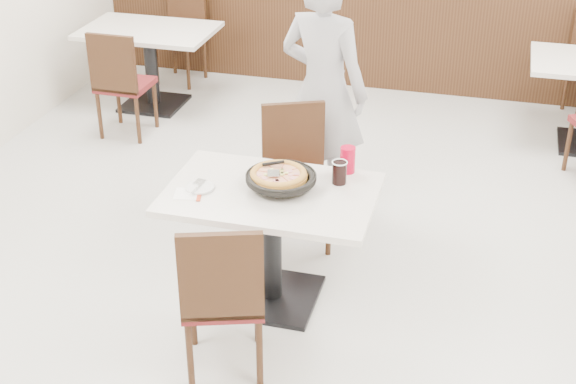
% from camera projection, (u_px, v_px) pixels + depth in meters
% --- Properties ---
extents(floor, '(7.00, 7.00, 0.00)m').
position_uv_depth(floor, '(305.00, 281.00, 5.10)').
color(floor, '#AFB0AB').
rests_on(floor, ground).
extents(wainscot_back, '(5.90, 0.03, 1.10)m').
position_uv_depth(wainscot_back, '(392.00, 36.00, 7.78)').
color(wainscot_back, black).
rests_on(wainscot_back, floor).
extents(main_table, '(1.28, 0.93, 0.75)m').
position_uv_depth(main_table, '(272.00, 246.00, 4.76)').
color(main_table, beige).
rests_on(main_table, floor).
extents(chair_near, '(0.53, 0.53, 0.95)m').
position_uv_depth(chair_near, '(223.00, 292.00, 4.18)').
color(chair_near, black).
rests_on(chair_near, floor).
extents(chair_far, '(0.55, 0.55, 0.95)m').
position_uv_depth(chair_far, '(298.00, 181.00, 5.28)').
color(chair_far, black).
rests_on(chair_far, floor).
extents(trivet, '(0.13, 0.13, 0.04)m').
position_uv_depth(trivet, '(277.00, 187.00, 4.58)').
color(trivet, black).
rests_on(trivet, main_table).
extents(pizza_pan, '(0.39, 0.39, 0.01)m').
position_uv_depth(pizza_pan, '(281.00, 182.00, 4.59)').
color(pizza_pan, black).
rests_on(pizza_pan, trivet).
extents(pizza, '(0.37, 0.37, 0.02)m').
position_uv_depth(pizza, '(278.00, 177.00, 4.61)').
color(pizza, '#C18833').
rests_on(pizza, pizza_pan).
extents(pizza_server, '(0.09, 0.10, 0.00)m').
position_uv_depth(pizza_server, '(273.00, 173.00, 4.57)').
color(pizza_server, silver).
rests_on(pizza_server, pizza).
extents(napkin, '(0.17, 0.17, 0.00)m').
position_uv_depth(napkin, '(187.00, 194.00, 4.55)').
color(napkin, white).
rests_on(napkin, main_table).
extents(side_plate, '(0.18, 0.18, 0.01)m').
position_uv_depth(side_plate, '(200.00, 187.00, 4.60)').
color(side_plate, silver).
rests_on(side_plate, napkin).
extents(fork, '(0.03, 0.16, 0.00)m').
position_uv_depth(fork, '(197.00, 188.00, 4.57)').
color(fork, silver).
rests_on(fork, side_plate).
extents(cola_glass, '(0.09, 0.09, 0.13)m').
position_uv_depth(cola_glass, '(339.00, 173.00, 4.64)').
color(cola_glass, black).
rests_on(cola_glass, main_table).
extents(red_cup, '(0.10, 0.10, 0.16)m').
position_uv_depth(red_cup, '(348.00, 160.00, 4.76)').
color(red_cup, '#AE0323').
rests_on(red_cup, main_table).
extents(diner_person, '(0.75, 0.60, 1.80)m').
position_uv_depth(diner_person, '(323.00, 91.00, 5.54)').
color(diner_person, '#AAA9AD').
rests_on(diner_person, floor).
extents(bg_table_left, '(1.20, 0.81, 0.75)m').
position_uv_depth(bg_table_left, '(151.00, 68.00, 7.50)').
color(bg_table_left, beige).
rests_on(bg_table_left, floor).
extents(bg_chair_left_near, '(0.43, 0.43, 0.95)m').
position_uv_depth(bg_chair_left_near, '(125.00, 82.00, 6.89)').
color(bg_chair_left_near, black).
rests_on(bg_chair_left_near, floor).
extents(bg_chair_left_far, '(0.47, 0.47, 0.95)m').
position_uv_depth(bg_chair_left_far, '(179.00, 36.00, 8.02)').
color(bg_chair_left_far, black).
rests_on(bg_chair_left_far, floor).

